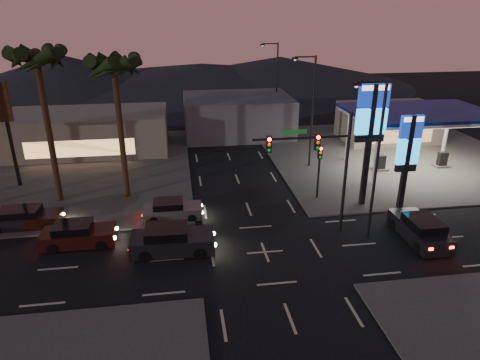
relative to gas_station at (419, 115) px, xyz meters
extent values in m
plane|color=black|center=(-16.00, -12.00, -5.08)|extent=(140.00, 140.00, 0.00)
cube|color=#47443F|center=(0.00, 4.00, -5.02)|extent=(24.00, 24.00, 0.12)
cube|color=#47443F|center=(-32.00, 4.00, -5.02)|extent=(24.00, 24.00, 0.12)
cylinder|color=silver|center=(-5.00, -3.00, -2.58)|extent=(0.36, 0.36, 5.00)
cylinder|color=silver|center=(-5.00, 3.00, -2.58)|extent=(0.36, 0.36, 5.00)
cylinder|color=silver|center=(5.00, 3.00, -2.58)|extent=(0.36, 0.36, 5.00)
cube|color=silver|center=(0.00, 0.00, 0.12)|extent=(12.00, 8.00, 0.50)
cube|color=white|center=(0.00, 0.00, -0.18)|extent=(11.60, 7.60, 0.06)
cube|color=navy|center=(0.00, 0.00, 0.27)|extent=(12.20, 8.20, 0.25)
cube|color=black|center=(-3.00, 0.00, -4.28)|extent=(0.80, 0.50, 1.40)
cube|color=black|center=(3.00, 0.00, -4.28)|extent=(0.80, 0.50, 1.40)
cube|color=#726B5B|center=(2.00, 9.00, -3.08)|extent=(10.00, 6.00, 4.00)
cube|color=black|center=(-7.50, -6.50, -0.58)|extent=(0.35, 0.35, 9.00)
cube|color=navy|center=(-7.50, -6.50, 3.12)|extent=(2.20, 0.30, 1.60)
cube|color=white|center=(-7.50, -6.50, 3.67)|extent=(1.98, 0.32, 0.35)
cube|color=#199CF2|center=(-7.50, -6.50, 1.32)|extent=(2.20, 0.30, 1.80)
cube|color=black|center=(-7.50, -6.50, 0.12)|extent=(2.09, 0.28, 0.50)
cube|color=black|center=(-5.00, -7.50, -1.58)|extent=(0.35, 0.35, 7.00)
cube|color=navy|center=(-5.00, -7.50, 1.12)|extent=(1.60, 0.30, 1.60)
cube|color=white|center=(-5.00, -7.50, 1.67)|extent=(1.44, 0.32, 0.35)
cube|color=#199CF2|center=(-5.00, -7.50, -0.68)|extent=(1.60, 0.30, 1.80)
cube|color=black|center=(-5.00, -7.50, -1.88)|extent=(1.52, 0.28, 0.50)
cylinder|color=black|center=(-10.50, -10.00, -1.08)|extent=(0.20, 0.20, 8.00)
cylinder|color=black|center=(-13.50, -10.00, 1.42)|extent=(6.00, 0.14, 0.14)
cube|color=#0C3F14|center=(-14.00, -10.00, 1.82)|extent=(1.60, 0.05, 0.25)
cube|color=black|center=(-12.50, -10.00, 1.12)|extent=(0.32, 0.25, 1.00)
sphere|color=#FF0C07|center=(-12.50, -10.15, 1.45)|extent=(0.22, 0.22, 0.22)
sphere|color=orange|center=(-12.50, -10.15, 1.12)|extent=(0.20, 0.20, 0.20)
sphere|color=#0CB226|center=(-12.50, -10.15, 0.79)|extent=(0.20, 0.20, 0.20)
cube|color=black|center=(-15.50, -10.00, 1.12)|extent=(0.32, 0.25, 1.00)
sphere|color=#FF0C07|center=(-15.50, -10.15, 1.45)|extent=(0.22, 0.22, 0.22)
sphere|color=orange|center=(-15.50, -10.15, 1.12)|extent=(0.20, 0.20, 0.20)
sphere|color=#0CB226|center=(-15.50, -10.15, 0.79)|extent=(0.20, 0.20, 0.20)
cylinder|color=black|center=(-10.50, -5.00, -3.08)|extent=(0.16, 0.16, 4.00)
cube|color=black|center=(-10.50, -5.00, -1.28)|extent=(0.32, 0.25, 1.00)
sphere|color=#FF0C07|center=(-10.50, -5.15, -0.95)|extent=(0.22, 0.22, 0.22)
sphere|color=orange|center=(-10.50, -5.15, -1.28)|extent=(0.20, 0.20, 0.20)
sphere|color=#0CB226|center=(-10.50, -5.15, -1.61)|extent=(0.20, 0.20, 0.20)
cylinder|color=black|center=(-9.00, -11.00, -0.08)|extent=(0.18, 0.18, 10.00)
cylinder|color=black|center=(-9.90, -11.00, 4.82)|extent=(1.80, 0.12, 0.12)
cube|color=black|center=(-10.80, -11.00, 4.72)|extent=(0.50, 0.25, 0.18)
sphere|color=#FFCC8C|center=(-10.80, -11.00, 4.60)|extent=(0.20, 0.20, 0.20)
cylinder|color=black|center=(-9.00, 2.00, -0.08)|extent=(0.18, 0.18, 10.00)
cylinder|color=black|center=(-9.90, 2.00, 4.82)|extent=(1.80, 0.12, 0.12)
cube|color=black|center=(-10.80, 2.00, 4.72)|extent=(0.50, 0.25, 0.18)
sphere|color=#FFCC8C|center=(-10.80, 2.00, 4.60)|extent=(0.20, 0.20, 0.20)
cylinder|color=black|center=(-9.00, 16.00, -0.08)|extent=(0.18, 0.18, 10.00)
cylinder|color=black|center=(-9.90, 16.00, 4.82)|extent=(1.80, 0.12, 0.12)
cube|color=black|center=(-10.80, 16.00, 4.72)|extent=(0.50, 0.25, 0.18)
sphere|color=#FFCC8C|center=(-10.80, 16.00, 4.60)|extent=(0.20, 0.20, 0.20)
cylinder|color=black|center=(-25.00, -2.50, 0.02)|extent=(0.44, 0.44, 10.20)
sphere|color=black|center=(-25.00, -2.50, 5.12)|extent=(0.90, 0.90, 0.90)
cone|color=black|center=(-23.70, -2.50, 4.82)|extent=(0.90, 2.74, 1.91)
cone|color=black|center=(-24.08, -1.58, 4.82)|extent=(2.57, 2.57, 1.91)
cone|color=black|center=(-25.00, -1.20, 4.82)|extent=(2.74, 0.90, 1.91)
cone|color=black|center=(-25.92, -1.58, 4.82)|extent=(2.57, 2.57, 1.91)
cone|color=black|center=(-26.30, -2.50, 4.82)|extent=(0.90, 2.74, 1.91)
cone|color=black|center=(-25.92, -3.42, 4.82)|extent=(2.57, 2.57, 1.91)
cone|color=black|center=(-25.00, -3.80, 4.82)|extent=(2.74, 0.90, 1.91)
cone|color=black|center=(-24.08, -3.42, 4.82)|extent=(2.57, 2.57, 1.91)
cylinder|color=black|center=(-30.00, -2.50, 0.32)|extent=(0.44, 0.44, 10.80)
sphere|color=black|center=(-30.00, -2.50, 5.72)|extent=(0.90, 0.90, 0.90)
cone|color=black|center=(-28.70, -2.50, 5.42)|extent=(0.90, 2.74, 1.91)
cone|color=black|center=(-29.08, -1.58, 5.42)|extent=(2.57, 2.57, 1.91)
cone|color=black|center=(-30.00, -1.20, 5.42)|extent=(2.74, 0.90, 1.91)
cone|color=black|center=(-30.92, -1.58, 5.42)|extent=(2.57, 2.57, 1.91)
cone|color=black|center=(-31.30, -2.50, 5.42)|extent=(0.90, 2.74, 1.91)
cone|color=black|center=(-30.92, -3.42, 5.42)|extent=(2.57, 2.57, 1.91)
cone|color=black|center=(-30.00, -3.80, 5.42)|extent=(2.74, 0.90, 1.91)
cone|color=black|center=(-29.08, -3.42, 5.42)|extent=(2.57, 2.57, 1.91)
cylinder|color=black|center=(-34.00, 1.00, -2.08)|extent=(0.30, 0.30, 6.00)
cube|color=#726B5B|center=(-30.00, 10.00, -3.08)|extent=(16.00, 8.00, 4.00)
cube|color=#4C4C51|center=(-14.00, 14.00, -2.88)|extent=(12.00, 9.00, 4.40)
cone|color=black|center=(-41.00, 48.00, -2.08)|extent=(40.00, 40.00, 6.00)
cone|color=black|center=(-1.00, 48.00, -2.58)|extent=(50.00, 50.00, 5.00)
cone|color=black|center=(-16.00, 48.00, -3.08)|extent=(60.00, 60.00, 4.00)
cube|color=black|center=(-21.50, -11.11, -4.46)|extent=(5.05, 2.26, 1.02)
cube|color=black|center=(-21.84, -11.09, -3.78)|extent=(2.55, 2.01, 0.74)
cylinder|color=black|center=(-19.88, -10.20, -4.72)|extent=(0.73, 0.30, 0.72)
cylinder|color=black|center=(-19.95, -12.12, -4.72)|extent=(0.73, 0.30, 0.72)
cylinder|color=black|center=(-23.05, -10.09, -4.72)|extent=(0.73, 0.30, 0.72)
cylinder|color=black|center=(-23.12, -12.01, -4.72)|extent=(0.73, 0.30, 0.72)
sphere|color=#FFF2BF|center=(-18.99, -10.51, -4.38)|extent=(0.25, 0.25, 0.25)
sphere|color=#FFF2BF|center=(-19.04, -11.87, -4.38)|extent=(0.25, 0.25, 0.25)
cube|color=#FF140A|center=(-23.96, -10.34, -4.29)|extent=(0.10, 0.29, 0.16)
cube|color=#FF140A|center=(-24.01, -11.70, -4.29)|extent=(0.10, 0.29, 0.16)
cube|color=#33120E|center=(-27.26, -9.41, -4.53)|extent=(4.43, 1.88, 0.90)
cube|color=black|center=(-27.56, -9.41, -3.93)|extent=(2.22, 1.72, 0.65)
cylinder|color=black|center=(-25.86, -8.54, -4.76)|extent=(0.64, 0.24, 0.64)
cylinder|color=black|center=(-25.85, -10.25, -4.76)|extent=(0.64, 0.24, 0.64)
cylinder|color=black|center=(-28.67, -8.56, -4.76)|extent=(0.64, 0.24, 0.64)
cylinder|color=black|center=(-28.66, -10.27, -4.76)|extent=(0.64, 0.24, 0.64)
sphere|color=#FFF2BF|center=(-25.06, -8.79, -4.46)|extent=(0.22, 0.22, 0.22)
sphere|color=#FFF2BF|center=(-25.05, -10.00, -4.46)|extent=(0.22, 0.22, 0.22)
cube|color=#FF140A|center=(-29.47, -8.81, -4.38)|extent=(0.08, 0.25, 0.14)
cube|color=#FF140A|center=(-29.47, -10.02, -4.38)|extent=(0.08, 0.25, 0.14)
cube|color=#5A5A5C|center=(-21.50, -6.65, -4.57)|extent=(4.07, 1.74, 0.83)
cube|color=black|center=(-21.78, -6.65, -4.02)|extent=(2.04, 1.59, 0.60)
cylinder|color=black|center=(-20.20, -5.88, -4.79)|extent=(0.59, 0.23, 0.59)
cylinder|color=black|center=(-20.22, -7.45, -4.79)|extent=(0.59, 0.23, 0.59)
cylinder|color=black|center=(-22.78, -5.86, -4.79)|extent=(0.59, 0.23, 0.59)
cylinder|color=black|center=(-22.80, -7.43, -4.79)|extent=(0.59, 0.23, 0.59)
sphere|color=#FFF2BF|center=(-19.47, -6.12, -4.51)|extent=(0.20, 0.20, 0.20)
sphere|color=#FFF2BF|center=(-19.48, -7.22, -4.51)|extent=(0.20, 0.20, 0.20)
cube|color=#FF140A|center=(-23.52, -6.08, -4.44)|extent=(0.08, 0.23, 0.13)
cube|color=#FF140A|center=(-23.53, -7.19, -4.44)|extent=(0.08, 0.23, 0.13)
cube|color=black|center=(-31.53, -6.52, -4.56)|extent=(4.21, 1.88, 0.85)
cube|color=black|center=(-31.81, -6.53, -4.00)|extent=(2.13, 1.67, 0.61)
cylinder|color=black|center=(-30.23, -5.68, -4.78)|extent=(0.61, 0.25, 0.60)
cylinder|color=black|center=(-30.18, -7.28, -4.78)|extent=(0.61, 0.25, 0.60)
cylinder|color=black|center=(-32.87, -5.76, -4.78)|extent=(0.61, 0.25, 0.60)
sphere|color=#FFF2BF|center=(-29.47, -5.89, -4.50)|extent=(0.21, 0.21, 0.21)
sphere|color=#FFF2BF|center=(-29.43, -7.02, -4.50)|extent=(0.21, 0.21, 0.21)
cube|color=black|center=(-31.03, -6.52, -4.57)|extent=(4.19, 1.93, 0.84)
cube|color=black|center=(-31.31, -6.51, -4.01)|extent=(2.13, 1.69, 0.61)
cylinder|color=black|center=(-29.68, -5.79, -4.78)|extent=(0.61, 0.25, 0.60)
cylinder|color=black|center=(-29.76, -7.38, -4.78)|extent=(0.61, 0.25, 0.60)
cylinder|color=black|center=(-32.30, -5.66, -4.78)|extent=(0.61, 0.25, 0.60)
cylinder|color=black|center=(-32.38, -7.25, -4.78)|extent=(0.61, 0.25, 0.60)
sphere|color=#FFF2BF|center=(-28.95, -6.06, -4.50)|extent=(0.21, 0.21, 0.21)
sphere|color=#FFF2BF|center=(-29.00, -7.18, -4.50)|extent=(0.21, 0.21, 0.21)
cube|color=#FF140A|center=(-33.06, -5.86, -4.43)|extent=(0.09, 0.24, 0.13)
cube|color=black|center=(-6.00, -11.90, -4.48)|extent=(2.02, 4.78, 0.98)
cube|color=black|center=(-6.00, -12.22, -3.83)|extent=(1.85, 2.39, 0.70)
cylinder|color=black|center=(-6.92, -10.38, -4.73)|extent=(0.26, 0.69, 0.69)
cylinder|color=black|center=(-5.07, -10.38, -4.73)|extent=(0.26, 0.69, 0.69)
cylinder|color=black|center=(-6.93, -13.41, -4.73)|extent=(0.26, 0.69, 0.69)
cylinder|color=black|center=(-5.08, -13.42, -4.73)|extent=(0.26, 0.69, 0.69)
cube|color=#FF140A|center=(-6.66, -14.28, -4.32)|extent=(0.27, 0.09, 0.15)
cube|color=#FF140A|center=(-5.36, -14.29, -4.32)|extent=(0.27, 0.09, 0.15)
camera|label=1|loc=(-20.77, -33.89, 8.72)|focal=32.00mm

